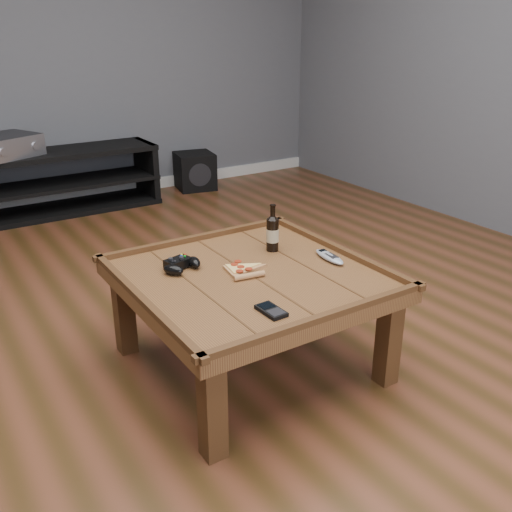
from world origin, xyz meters
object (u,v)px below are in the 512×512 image
game_controller (181,265)px  av_receiver (4,146)px  media_console (69,181)px  pizza_slice (242,270)px  smartphone (271,311)px  remote_control (329,257)px  beer_bottle (273,232)px  coffee_table (250,287)px  subwoofer (195,171)px

game_controller → av_receiver: av_receiver is taller
media_console → pizza_slice: media_console is taller
smartphone → remote_control: remote_control is taller
remote_control → av_receiver: 2.93m
beer_bottle → media_console: bearing=95.2°
remote_control → av_receiver: (-0.83, 2.80, 0.11)m
smartphone → game_controller: bearing=99.0°
media_console → av_receiver: size_ratio=2.46×
av_receiver → remote_control: bearing=-97.9°
beer_bottle → av_receiver: (-0.68, 2.57, 0.04)m
coffee_table → smartphone: size_ratio=8.09×
smartphone → av_receiver: av_receiver is taller
pizza_slice → smartphone: 0.39m
game_controller → av_receiver: 2.56m
game_controller → remote_control: 0.66m
game_controller → remote_control: game_controller is taller
media_console → coffee_table: bearing=-90.0°
media_console → smartphone: bearing=-92.2°
coffee_table → av_receiver: (-0.45, 2.74, 0.19)m
beer_bottle → game_controller: 0.46m
beer_bottle → av_receiver: 2.66m
smartphone → remote_control: bearing=26.7°
coffee_table → pizza_slice: same height
pizza_slice → game_controller: bearing=151.2°
remote_control → subwoofer: remote_control is taller
coffee_table → pizza_slice: size_ratio=3.92×
beer_bottle → subwoofer: (0.93, 2.62, -0.37)m
coffee_table → media_console: size_ratio=0.74×
coffee_table → pizza_slice: (-0.02, 0.04, 0.07)m
beer_bottle → smartphone: size_ratio=1.74×
remote_control → beer_bottle: bearing=127.4°
beer_bottle → coffee_table: bearing=-143.3°
beer_bottle → smartphone: 0.62m
pizza_slice → subwoofer: bearing=75.4°
coffee_table → beer_bottle: bearing=36.7°
media_console → subwoofer: size_ratio=3.60×
game_controller → smartphone: bearing=-92.5°
beer_bottle → game_controller: beer_bottle is taller
media_console → pizza_slice: size_ratio=5.33×
beer_bottle → av_receiver: bearing=104.8°
remote_control → subwoofer: (0.78, 2.86, -0.30)m
media_console → remote_control: (0.38, -2.81, 0.22)m
smartphone → coffee_table: bearing=68.3°
smartphone → remote_control: size_ratio=0.64×
smartphone → av_receiver: 3.10m
smartphone → av_receiver: (-0.33, 3.08, 0.12)m
game_controller → subwoofer: (1.38, 2.60, -0.31)m
media_console → pizza_slice: (-0.02, -2.71, 0.21)m
coffee_table → game_controller: game_controller is taller
coffee_table → remote_control: size_ratio=5.18×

